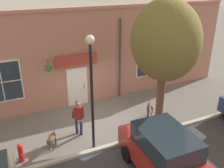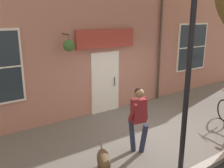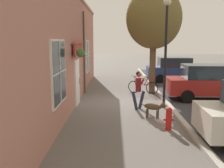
# 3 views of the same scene
# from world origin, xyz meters

# --- Properties ---
(ground_plane) EXTENTS (90.00, 90.00, 0.00)m
(ground_plane) POSITION_xyz_m (0.00, 0.00, 0.00)
(ground_plane) COLOR #66605B
(storefront_facade) EXTENTS (0.95, 18.00, 5.14)m
(storefront_facade) POSITION_xyz_m (-2.34, -0.01, 2.57)
(storefront_facade) COLOR #B27566
(storefront_facade) RESTS_ON ground_plane
(pedestrian_walking) EXTENTS (0.61, 0.60, 1.65)m
(pedestrian_walking) POSITION_xyz_m (0.58, -1.24, 0.99)
(pedestrian_walking) COLOR #282D47
(pedestrian_walking) RESTS_ON ground_plane
(dog_on_leash) EXTENTS (1.00, 0.57, 0.68)m
(dog_on_leash) POSITION_xyz_m (1.06, -2.55, 0.45)
(dog_on_leash) COLOR brown
(dog_on_leash) RESTS_ON ground_plane
(street_lamp) EXTENTS (0.32, 0.32, 4.67)m
(street_lamp) POSITION_xyz_m (1.73, -0.99, 3.07)
(street_lamp) COLOR black
(street_lamp) RESTS_ON ground_plane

